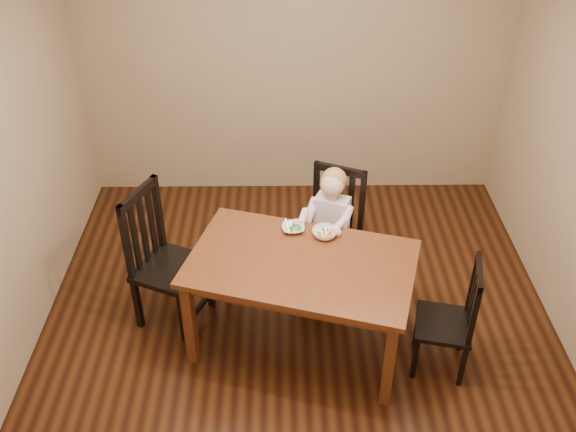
{
  "coord_description": "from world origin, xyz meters",
  "views": [
    {
      "loc": [
        -0.12,
        -3.65,
        3.6
      ],
      "look_at": [
        -0.08,
        0.25,
        0.85
      ],
      "focal_mm": 40.0,
      "sensor_mm": 36.0,
      "label": 1
    }
  ],
  "objects_px": {
    "toddler": "(331,220)",
    "bowl_veg": "(325,233)",
    "chair_left": "(164,260)",
    "chair_right": "(451,320)",
    "bowl_peas": "(293,228)",
    "chair_child": "(332,232)",
    "dining_table": "(301,271)"
  },
  "relations": [
    {
      "from": "bowl_peas",
      "to": "toddler",
      "type": "bearing_deg",
      "value": 44.74
    },
    {
      "from": "bowl_peas",
      "to": "bowl_veg",
      "type": "xyz_separation_m",
      "value": [
        0.23,
        -0.07,
        0.01
      ]
    },
    {
      "from": "toddler",
      "to": "bowl_veg",
      "type": "relative_size",
      "value": 3.27
    },
    {
      "from": "dining_table",
      "to": "chair_child",
      "type": "height_order",
      "value": "chair_child"
    },
    {
      "from": "chair_right",
      "to": "bowl_peas",
      "type": "bearing_deg",
      "value": 73.83
    },
    {
      "from": "bowl_peas",
      "to": "bowl_veg",
      "type": "distance_m",
      "value": 0.24
    },
    {
      "from": "chair_child",
      "to": "toddler",
      "type": "bearing_deg",
      "value": 90.0
    },
    {
      "from": "chair_left",
      "to": "chair_right",
      "type": "relative_size",
      "value": 1.23
    },
    {
      "from": "chair_left",
      "to": "chair_right",
      "type": "xyz_separation_m",
      "value": [
        2.07,
        -0.56,
        -0.1
      ]
    },
    {
      "from": "chair_child",
      "to": "chair_left",
      "type": "xyz_separation_m",
      "value": [
        -1.3,
        -0.39,
        0.04
      ]
    },
    {
      "from": "dining_table",
      "to": "chair_right",
      "type": "xyz_separation_m",
      "value": [
        1.04,
        -0.24,
        -0.25
      ]
    },
    {
      "from": "toddler",
      "to": "bowl_peas",
      "type": "bearing_deg",
      "value": 68.07
    },
    {
      "from": "chair_left",
      "to": "toddler",
      "type": "bearing_deg",
      "value": 128.67
    },
    {
      "from": "toddler",
      "to": "bowl_veg",
      "type": "distance_m",
      "value": 0.41
    },
    {
      "from": "chair_left",
      "to": "toddler",
      "type": "relative_size",
      "value": 1.89
    },
    {
      "from": "dining_table",
      "to": "bowl_veg",
      "type": "bearing_deg",
      "value": 57.98
    },
    {
      "from": "bowl_veg",
      "to": "dining_table",
      "type": "bearing_deg",
      "value": -122.02
    },
    {
      "from": "dining_table",
      "to": "toddler",
      "type": "distance_m",
      "value": 0.71
    },
    {
      "from": "toddler",
      "to": "bowl_veg",
      "type": "bearing_deg",
      "value": 102.11
    },
    {
      "from": "chair_left",
      "to": "chair_right",
      "type": "distance_m",
      "value": 2.14
    },
    {
      "from": "toddler",
      "to": "chair_right",
      "type": "bearing_deg",
      "value": 154.45
    },
    {
      "from": "dining_table",
      "to": "chair_child",
      "type": "relative_size",
      "value": 1.68
    },
    {
      "from": "chair_child",
      "to": "chair_left",
      "type": "bearing_deg",
      "value": 40.2
    },
    {
      "from": "bowl_peas",
      "to": "chair_left",
      "type": "bearing_deg",
      "value": -177.29
    },
    {
      "from": "toddler",
      "to": "bowl_peas",
      "type": "xyz_separation_m",
      "value": [
        -0.3,
        -0.3,
        0.14
      ]
    },
    {
      "from": "dining_table",
      "to": "bowl_peas",
      "type": "distance_m",
      "value": 0.38
    },
    {
      "from": "dining_table",
      "to": "toddler",
      "type": "relative_size",
      "value": 2.93
    },
    {
      "from": "chair_child",
      "to": "chair_left",
      "type": "distance_m",
      "value": 1.36
    },
    {
      "from": "dining_table",
      "to": "toddler",
      "type": "xyz_separation_m",
      "value": [
        0.25,
        0.66,
        -0.03
      ]
    },
    {
      "from": "chair_right",
      "to": "chair_left",
      "type": "bearing_deg",
      "value": 87.71
    },
    {
      "from": "chair_right",
      "to": "toddler",
      "type": "relative_size",
      "value": 1.54
    },
    {
      "from": "chair_right",
      "to": "bowl_veg",
      "type": "height_order",
      "value": "chair_right"
    }
  ]
}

